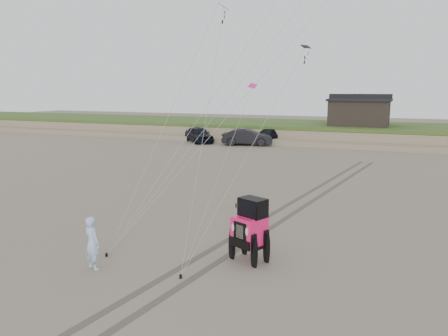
{
  "coord_description": "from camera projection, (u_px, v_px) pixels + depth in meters",
  "views": [
    {
      "loc": [
        6.66,
        -12.08,
        5.55
      ],
      "look_at": [
        0.38,
        3.0,
        2.6
      ],
      "focal_mm": 35.0,
      "sensor_mm": 36.0,
      "label": 1
    }
  ],
  "objects": [
    {
      "name": "ground",
      "position": [
        179.0,
        259.0,
        14.48
      ],
      "size": [
        160.0,
        160.0,
        0.0
      ],
      "primitive_type": "plane",
      "color": "#6B6054",
      "rests_on": "ground"
    },
    {
      "name": "dune_ridge",
      "position": [
        340.0,
        133.0,
        48.41
      ],
      "size": [
        160.0,
        14.25,
        1.73
      ],
      "color": "#7A6B54",
      "rests_on": "ground"
    },
    {
      "name": "cabin",
      "position": [
        360.0,
        111.0,
        46.77
      ],
      "size": [
        6.4,
        5.4,
        3.35
      ],
      "color": "black",
      "rests_on": "dune_ridge"
    },
    {
      "name": "truck_a",
      "position": [
        199.0,
        135.0,
        46.23
      ],
      "size": [
        4.83,
        4.84,
        1.66
      ],
      "primitive_type": "imported",
      "rotation": [
        0.0,
        0.0,
        0.78
      ],
      "color": "black",
      "rests_on": "ground"
    },
    {
      "name": "truck_b",
      "position": [
        247.0,
        137.0,
        43.8
      ],
      "size": [
        5.3,
        2.98,
        1.65
      ],
      "primitive_type": "imported",
      "rotation": [
        0.0,
        0.0,
        1.83
      ],
      "color": "black",
      "rests_on": "ground"
    },
    {
      "name": "truck_c",
      "position": [
        269.0,
        136.0,
        45.98
      ],
      "size": [
        3.99,
        5.46,
        1.47
      ],
      "primitive_type": "imported",
      "rotation": [
        0.0,
        0.0,
        -0.43
      ],
      "color": "black",
      "rests_on": "ground"
    },
    {
      "name": "jeep",
      "position": [
        249.0,
        236.0,
        14.18
      ],
      "size": [
        3.56,
        4.9,
        1.67
      ],
      "primitive_type": null,
      "rotation": [
        0.0,
        0.0,
        -0.41
      ],
      "color": "#FF1B68",
      "rests_on": "ground"
    },
    {
      "name": "man",
      "position": [
        92.0,
        243.0,
        13.55
      ],
      "size": [
        0.71,
        0.57,
        1.69
      ],
      "primitive_type": "imported",
      "rotation": [
        0.0,
        0.0,
        2.83
      ],
      "color": "#8DB0DA",
      "rests_on": "ground"
    },
    {
      "name": "stake_main",
      "position": [
        106.0,
        255.0,
        14.69
      ],
      "size": [
        0.08,
        0.08,
        0.12
      ],
      "primitive_type": "cylinder",
      "color": "black",
      "rests_on": "ground"
    },
    {
      "name": "stake_aux",
      "position": [
        181.0,
        276.0,
        12.99
      ],
      "size": [
        0.08,
        0.08,
        0.12
      ],
      "primitive_type": "cylinder",
      "color": "black",
      "rests_on": "ground"
    },
    {
      "name": "tire_tracks",
      "position": [
        295.0,
        206.0,
        20.99
      ],
      "size": [
        5.22,
        29.74,
        0.01
      ],
      "color": "#4C443D",
      "rests_on": "ground"
    }
  ]
}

